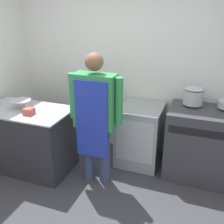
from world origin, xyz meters
TOP-DOWN VIEW (x-y plane):
  - wall_back at (0.00, 1.80)m, footprint 8.00×0.05m
  - prep_counter at (-1.08, 0.76)m, footprint 1.19×0.70m
  - stove at (1.19, 1.39)m, footprint 0.97×0.67m
  - fridge_unit at (0.31, 1.43)m, footprint 0.59×0.64m
  - person_cook at (-0.09, 0.80)m, footprint 0.68×0.24m
  - mixing_bowl at (-1.15, 0.78)m, footprint 0.27×0.27m
  - plastic_tub at (-0.92, 0.64)m, footprint 0.11×0.11m
  - stock_pot at (0.97, 1.51)m, footprint 0.25×0.25m

SIDE VIEW (x-z plane):
  - fridge_unit at x=0.31m, z-range 0.00..0.85m
  - prep_counter at x=-1.08m, z-range 0.00..0.87m
  - stove at x=1.19m, z-range -0.01..0.94m
  - plastic_tub at x=-0.92m, z-range 0.87..0.95m
  - mixing_bowl at x=-1.15m, z-range 0.87..0.99m
  - person_cook at x=-0.09m, z-range 0.12..1.78m
  - stock_pot at x=0.97m, z-range 0.95..1.18m
  - wall_back at x=0.00m, z-range 0.00..2.70m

